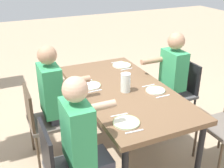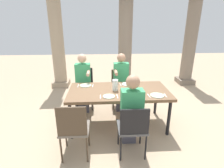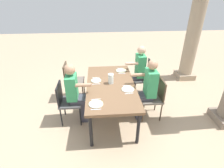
{
  "view_description": "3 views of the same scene",
  "coord_description": "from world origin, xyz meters",
  "px_view_note": "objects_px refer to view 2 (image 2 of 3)",
  "views": [
    {
      "loc": [
        -2.57,
        1.3,
        2.12
      ],
      "look_at": [
        0.1,
        0.09,
        0.79
      ],
      "focal_mm": 45.19,
      "sensor_mm": 36.0,
      "label": 1
    },
    {
      "loc": [
        -0.33,
        -3.25,
        2.04
      ],
      "look_at": [
        -0.13,
        0.01,
        0.88
      ],
      "focal_mm": 29.21,
      "sensor_mm": 36.0,
      "label": 2
    },
    {
      "loc": [
        3.19,
        -0.23,
        2.54
      ],
      "look_at": [
        0.02,
        0.02,
        0.78
      ],
      "focal_mm": 28.58,
      "sensor_mm": 36.0,
      "label": 3
    }
  ],
  "objects_px": {
    "chair_mid_south": "(133,127)",
    "plate_2": "(128,84)",
    "chair_west_north": "(84,85)",
    "stone_column_centre": "(125,41)",
    "plate_3": "(157,95)",
    "stone_column_far": "(190,43)",
    "plate_1": "(109,96)",
    "chair_west_south": "(74,127)",
    "plate_0": "(86,85)",
    "diner_man_white": "(121,80)",
    "water_pitcher": "(115,86)",
    "dining_table": "(119,93)",
    "diner_woman_green": "(131,110)",
    "stone_column_near": "(57,42)",
    "chair_mid_north": "(120,85)",
    "diner_guest_third": "(83,81)"
  },
  "relations": [
    {
      "from": "chair_mid_south",
      "to": "plate_2",
      "type": "relative_size",
      "value": 3.48
    },
    {
      "from": "chair_west_north",
      "to": "chair_mid_south",
      "type": "xyz_separation_m",
      "value": [
        0.88,
        -1.83,
        -0.03
      ]
    },
    {
      "from": "stone_column_centre",
      "to": "plate_3",
      "type": "xyz_separation_m",
      "value": [
        0.24,
        -2.74,
        -0.64
      ]
    },
    {
      "from": "stone_column_far",
      "to": "plate_1",
      "type": "height_order",
      "value": "stone_column_far"
    },
    {
      "from": "chair_west_south",
      "to": "chair_mid_south",
      "type": "height_order",
      "value": "chair_west_south"
    },
    {
      "from": "chair_mid_south",
      "to": "plate_0",
      "type": "xyz_separation_m",
      "value": [
        -0.79,
        1.2,
        0.25
      ]
    },
    {
      "from": "diner_man_white",
      "to": "chair_west_south",
      "type": "bearing_deg",
      "value": -118.08
    },
    {
      "from": "plate_3",
      "to": "water_pitcher",
      "type": "distance_m",
      "value": 0.8
    },
    {
      "from": "dining_table",
      "to": "chair_west_south",
      "type": "bearing_deg",
      "value": -129.35
    },
    {
      "from": "diner_woman_green",
      "to": "stone_column_near",
      "type": "relative_size",
      "value": 0.46
    },
    {
      "from": "chair_west_north",
      "to": "chair_mid_south",
      "type": "relative_size",
      "value": 1.07
    },
    {
      "from": "diner_man_white",
      "to": "stone_column_far",
      "type": "distance_m",
      "value": 2.98
    },
    {
      "from": "dining_table",
      "to": "chair_mid_north",
      "type": "relative_size",
      "value": 2.17
    },
    {
      "from": "chair_mid_south",
      "to": "plate_2",
      "type": "height_order",
      "value": "chair_mid_south"
    },
    {
      "from": "stone_column_far",
      "to": "plate_1",
      "type": "bearing_deg",
      "value": -134.51
    },
    {
      "from": "chair_west_north",
      "to": "water_pitcher",
      "type": "height_order",
      "value": "water_pitcher"
    },
    {
      "from": "plate_2",
      "to": "plate_1",
      "type": "bearing_deg",
      "value": -124.05
    },
    {
      "from": "plate_0",
      "to": "plate_1",
      "type": "xyz_separation_m",
      "value": [
        0.46,
        -0.6,
        0.0
      ]
    },
    {
      "from": "diner_man_white",
      "to": "chair_mid_north",
      "type": "bearing_deg",
      "value": 89.09
    },
    {
      "from": "diner_guest_third",
      "to": "stone_column_far",
      "type": "distance_m",
      "value": 3.72
    },
    {
      "from": "diner_guest_third",
      "to": "diner_man_white",
      "type": "bearing_deg",
      "value": 0.92
    },
    {
      "from": "dining_table",
      "to": "diner_woman_green",
      "type": "bearing_deg",
      "value": -79.45
    },
    {
      "from": "dining_table",
      "to": "stone_column_centre",
      "type": "relative_size",
      "value": 0.68
    },
    {
      "from": "chair_west_south",
      "to": "plate_2",
      "type": "distance_m",
      "value": 1.58
    },
    {
      "from": "chair_west_north",
      "to": "plate_3",
      "type": "xyz_separation_m",
      "value": [
        1.41,
        -1.22,
        0.22
      ]
    },
    {
      "from": "plate_2",
      "to": "chair_west_south",
      "type": "bearing_deg",
      "value": -128.11
    },
    {
      "from": "chair_west_south",
      "to": "diner_woman_green",
      "type": "bearing_deg",
      "value": 13.09
    },
    {
      "from": "stone_column_near",
      "to": "stone_column_centre",
      "type": "relative_size",
      "value": 0.99
    },
    {
      "from": "stone_column_centre",
      "to": "stone_column_far",
      "type": "height_order",
      "value": "stone_column_centre"
    },
    {
      "from": "plate_2",
      "to": "water_pitcher",
      "type": "bearing_deg",
      "value": -132.44
    },
    {
      "from": "diner_guest_third",
      "to": "plate_0",
      "type": "distance_m",
      "value": 0.43
    },
    {
      "from": "diner_guest_third",
      "to": "stone_column_centre",
      "type": "xyz_separation_m",
      "value": [
        1.17,
        1.72,
        0.69
      ]
    },
    {
      "from": "stone_column_far",
      "to": "water_pitcher",
      "type": "distance_m",
      "value": 3.56
    },
    {
      "from": "chair_mid_north",
      "to": "diner_man_white",
      "type": "xyz_separation_m",
      "value": [
        -0.0,
        -0.18,
        0.19
      ]
    },
    {
      "from": "diner_man_white",
      "to": "plate_3",
      "type": "xyz_separation_m",
      "value": [
        0.54,
        -1.04,
        0.06
      ]
    },
    {
      "from": "chair_west_south",
      "to": "plate_2",
      "type": "height_order",
      "value": "chair_west_south"
    },
    {
      "from": "stone_column_centre",
      "to": "plate_0",
      "type": "bearing_deg",
      "value": -116.84
    },
    {
      "from": "plate_2",
      "to": "plate_0",
      "type": "bearing_deg",
      "value": -178.36
    },
    {
      "from": "stone_column_near",
      "to": "plate_3",
      "type": "relative_size",
      "value": 11.13
    },
    {
      "from": "stone_column_centre",
      "to": "plate_0",
      "type": "distance_m",
      "value": 2.48
    },
    {
      "from": "chair_mid_south",
      "to": "plate_1",
      "type": "height_order",
      "value": "chair_mid_south"
    },
    {
      "from": "plate_3",
      "to": "water_pitcher",
      "type": "bearing_deg",
      "value": 156.88
    },
    {
      "from": "dining_table",
      "to": "chair_mid_north",
      "type": "distance_m",
      "value": 0.94
    },
    {
      "from": "diner_woman_green",
      "to": "plate_1",
      "type": "xyz_separation_m",
      "value": [
        -0.33,
        0.41,
        0.07
      ]
    },
    {
      "from": "plate_1",
      "to": "plate_2",
      "type": "height_order",
      "value": "same"
    },
    {
      "from": "chair_west_south",
      "to": "plate_3",
      "type": "xyz_separation_m",
      "value": [
        1.41,
        0.61,
        0.22
      ]
    },
    {
      "from": "stone_column_centre",
      "to": "plate_1",
      "type": "relative_size",
      "value": 13.0
    },
    {
      "from": "stone_column_centre",
      "to": "plate_3",
      "type": "relative_size",
      "value": 11.21
    },
    {
      "from": "plate_0",
      "to": "diner_man_white",
      "type": "bearing_deg",
      "value": 28.96
    },
    {
      "from": "diner_woman_green",
      "to": "diner_man_white",
      "type": "distance_m",
      "value": 1.44
    }
  ]
}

